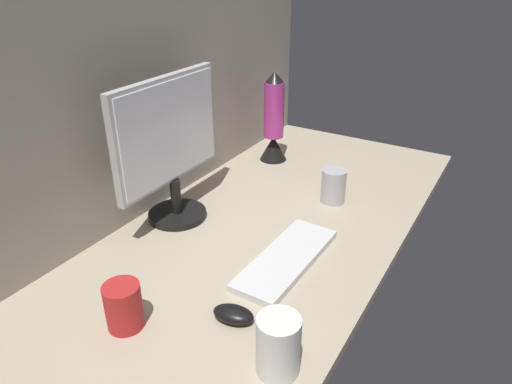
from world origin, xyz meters
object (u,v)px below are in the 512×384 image
object	(u,v)px
monitor	(170,144)
lava_lamp	(274,124)
mouse	(233,314)
mug_ceramic_white	(279,344)
mug_red_plastic	(124,306)
mug_steel	(333,186)
keyboard	(286,259)

from	to	relation	value
monitor	lava_lamp	world-z (taller)	monitor
mouse	monitor	bearing A→B (deg)	43.88
mug_ceramic_white	lava_lamp	world-z (taller)	lava_lamp
mug_ceramic_white	mug_red_plastic	size ratio (longest dim) A/B	1.20
mug_steel	mug_ceramic_white	bearing A→B (deg)	-165.85
monitor	mug_ceramic_white	distance (cm)	69.16
mouse	keyboard	bearing A→B (deg)	-10.50
monitor	mug_red_plastic	bearing A→B (deg)	-153.60
mouse	mug_ceramic_white	size ratio (longest dim) A/B	0.74
keyboard	mouse	xyz separation A→B (cm)	(-25.66, 0.05, 0.70)
monitor	lava_lamp	xyz separation A→B (cm)	(55.14, -4.29, -9.60)
mouse	mug_steel	world-z (taller)	mug_steel
keyboard	mouse	bearing A→B (deg)	-178.88
mouse	lava_lamp	world-z (taller)	lava_lamp
mug_red_plastic	mug_ceramic_white	bearing A→B (deg)	-79.29
keyboard	mug_steel	size ratio (longest dim) A/B	3.26
mouse	lava_lamp	bearing A→B (deg)	13.03
keyboard	lava_lamp	distance (cm)	70.73
keyboard	mouse	distance (cm)	25.67
mug_steel	monitor	bearing A→B (deg)	132.07
monitor	mouse	world-z (taller)	monitor
mouse	mug_ceramic_white	world-z (taller)	mug_ceramic_white
keyboard	mug_ceramic_white	distance (cm)	36.34
monitor	mug_red_plastic	world-z (taller)	monitor
mug_steel	lava_lamp	distance (cm)	40.71
monitor	mug_red_plastic	size ratio (longest dim) A/B	4.05
monitor	mug_steel	distance (cm)	54.74
mug_ceramic_white	mug_red_plastic	distance (cm)	35.42
lava_lamp	mug_ceramic_white	bearing A→B (deg)	-150.48
mug_red_plastic	lava_lamp	distance (cm)	99.97
mug_ceramic_white	lava_lamp	size ratio (longest dim) A/B	0.37
mug_red_plastic	lava_lamp	world-z (taller)	lava_lamp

